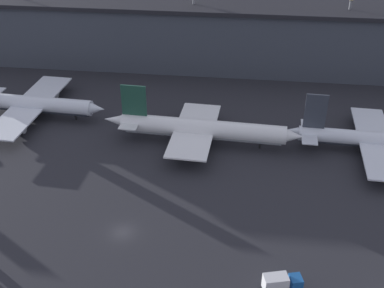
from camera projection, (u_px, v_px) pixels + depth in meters
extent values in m
plane|color=#26262B|center=(123.00, 232.00, 88.45)|extent=(600.00, 600.00, 0.00)
cube|color=#3D424C|center=(182.00, 36.00, 151.40)|extent=(173.44, 18.75, 19.10)
cube|color=black|center=(182.00, 3.00, 146.04)|extent=(173.44, 20.75, 1.20)
cylinder|color=silver|center=(35.00, 104.00, 124.20)|extent=(30.37, 5.40, 3.97)
cylinder|color=#333842|center=(36.00, 106.00, 124.57)|extent=(28.83, 4.73, 3.37)
cone|color=silver|center=(96.00, 109.00, 121.87)|extent=(4.94, 3.99, 3.77)
cube|color=silver|center=(30.00, 105.00, 124.68)|extent=(10.40, 35.71, 0.36)
cylinder|color=gray|center=(50.00, 93.00, 133.54)|extent=(4.46, 2.39, 2.18)
cylinder|color=gray|center=(16.00, 129.00, 116.98)|extent=(4.46, 2.39, 2.18)
cylinder|color=black|center=(76.00, 117.00, 124.21)|extent=(0.50, 0.50, 1.79)
cylinder|color=black|center=(35.00, 110.00, 127.26)|extent=(0.50, 0.50, 1.79)
cylinder|color=black|center=(29.00, 116.00, 124.61)|extent=(0.50, 0.50, 1.79)
cylinder|color=white|center=(203.00, 128.00, 112.84)|extent=(39.00, 6.10, 4.26)
cylinder|color=#ADB2B7|center=(203.00, 131.00, 113.23)|extent=(37.03, 5.37, 3.62)
cone|color=white|center=(292.00, 136.00, 109.89)|extent=(5.29, 4.28, 4.04)
cone|color=white|center=(117.00, 120.00, 115.65)|extent=(6.55, 3.92, 3.62)
cube|color=#1E4738|center=(134.00, 100.00, 112.02)|extent=(5.97, 0.68, 7.63)
cube|color=white|center=(132.00, 120.00, 114.94)|extent=(4.70, 9.56, 0.24)
cube|color=white|center=(194.00, 130.00, 113.40)|extent=(10.59, 26.43, 0.36)
cylinder|color=gray|center=(204.00, 121.00, 120.08)|extent=(4.79, 2.56, 2.34)
cylinder|color=gray|center=(194.00, 152.00, 107.88)|extent=(4.79, 2.56, 2.34)
cylinder|color=black|center=(260.00, 145.00, 112.53)|extent=(0.50, 0.50, 1.92)
cylinder|color=black|center=(196.00, 135.00, 116.17)|extent=(0.50, 0.50, 1.92)
cylinder|color=black|center=(193.00, 143.00, 113.32)|extent=(0.50, 0.50, 1.92)
cylinder|color=#333842|center=(384.00, 142.00, 110.03)|extent=(36.87, 4.73, 2.99)
cone|color=silver|center=(293.00, 131.00, 112.50)|extent=(5.41, 3.23, 2.99)
cube|color=#333842|center=(316.00, 111.00, 108.87)|extent=(4.93, 0.63, 8.44)
cube|color=silver|center=(309.00, 132.00, 111.86)|extent=(4.05, 11.64, 0.24)
cube|color=silver|center=(376.00, 141.00, 110.21)|extent=(9.24, 32.23, 0.36)
cylinder|color=gray|center=(374.00, 127.00, 118.17)|extent=(3.95, 2.11, 1.93)
cylinder|color=black|center=(373.00, 146.00, 112.50)|extent=(0.50, 0.50, 1.58)
cylinder|color=black|center=(375.00, 152.00, 110.15)|extent=(0.50, 0.50, 1.58)
cube|color=#195199|center=(296.00, 282.00, 76.09)|extent=(2.36, 2.60, 2.08)
cube|color=silver|center=(275.00, 283.00, 75.50)|extent=(4.27, 3.12, 2.77)
cylinder|color=black|center=(292.00, 284.00, 77.45)|extent=(1.01, 0.76, 0.90)
cylinder|color=black|center=(268.00, 287.00, 76.97)|extent=(1.01, 0.76, 0.90)
cylinder|color=slate|center=(23.00, 21.00, 152.74)|extent=(0.70, 0.70, 26.28)
cylinder|color=slate|center=(194.00, 34.00, 148.30)|extent=(0.70, 0.70, 21.89)
cylinder|color=slate|center=(345.00, 39.00, 143.34)|extent=(0.70, 0.70, 23.00)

